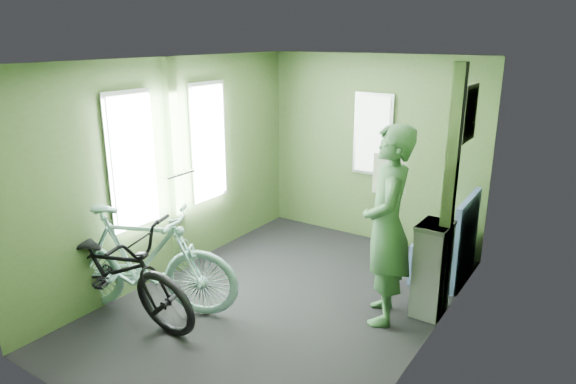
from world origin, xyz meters
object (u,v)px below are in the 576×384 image
object	(u,v)px
passenger	(387,226)
waste_box	(432,269)
bench_seat	(446,252)
bicycle_mint	(146,313)
bicycle_black	(118,316)

from	to	relation	value
passenger	waste_box	bearing A→B (deg)	111.18
passenger	waste_box	xyz separation A→B (m)	(0.33, 0.32, -0.46)
passenger	bench_seat	world-z (taller)	passenger
bicycle_mint	waste_box	xyz separation A→B (m)	(2.21, 1.48, 0.44)
passenger	bicycle_black	bearing A→B (deg)	-79.83
waste_box	passenger	bearing A→B (deg)	-135.81
bicycle_black	bicycle_mint	bearing A→B (deg)	-42.43
passenger	waste_box	size ratio (longest dim) A/B	2.02
bicycle_mint	bench_seat	world-z (taller)	bench_seat
bicycle_mint	bench_seat	distance (m)	3.15
bicycle_black	passenger	bearing A→B (deg)	-56.75
bicycle_black	passenger	world-z (taller)	passenger
bicycle_black	passenger	xyz separation A→B (m)	(2.05, 1.34, 0.90)
bicycle_mint	bench_seat	xyz separation A→B (m)	(2.10, 2.33, 0.27)
bicycle_mint	bicycle_black	bearing A→B (deg)	113.40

